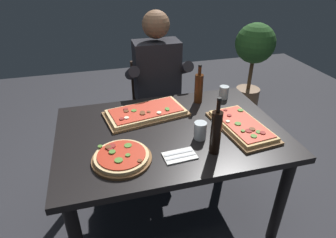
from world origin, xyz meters
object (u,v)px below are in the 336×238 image
object	(u,v)px
seated_diner	(158,83)
oil_bottle_amber	(216,132)
dining_table	(170,142)
tumbler_far_side	(200,132)
pizza_round_far	(122,157)
potted_plant_corner	(253,56)
diner_chair	(156,103)
pizza_rectangular_left	(242,126)
wine_bottle_dark	(199,88)
pizza_rectangular_front	(146,113)
tumbler_near_camera	(224,93)

from	to	relation	value
seated_diner	oil_bottle_amber	bearing A→B (deg)	-85.57
dining_table	tumbler_far_side	world-z (taller)	tumbler_far_side
pizza_round_far	potted_plant_corner	xyz separation A→B (m)	(1.68, 1.55, -0.07)
oil_bottle_amber	diner_chair	size ratio (longest dim) A/B	0.39
pizza_rectangular_left	diner_chair	bearing A→B (deg)	109.75
pizza_rectangular_left	wine_bottle_dark	world-z (taller)	wine_bottle_dark
tumbler_far_side	diner_chair	bearing A→B (deg)	92.90
tumbler_far_side	pizza_round_far	bearing A→B (deg)	-169.41
diner_chair	pizza_round_far	bearing A→B (deg)	-111.66
dining_table	pizza_rectangular_front	xyz separation A→B (m)	(-0.11, 0.22, 0.12)
pizza_round_far	tumbler_near_camera	world-z (taller)	tumbler_near_camera
seated_diner	tumbler_far_side	bearing A→B (deg)	-86.70
pizza_rectangular_front	pizza_rectangular_left	world-z (taller)	same
pizza_rectangular_left	wine_bottle_dark	xyz separation A→B (m)	(-0.14, 0.42, 0.10)
dining_table	wine_bottle_dark	xyz separation A→B (m)	(0.30, 0.32, 0.21)
pizza_rectangular_left	pizza_round_far	size ratio (longest dim) A/B	1.58
pizza_rectangular_front	pizza_rectangular_left	bearing A→B (deg)	-30.64
dining_table	pizza_rectangular_front	size ratio (longest dim) A/B	2.36
oil_bottle_amber	diner_chair	bearing A→B (deg)	93.96
dining_table	pizza_round_far	distance (m)	0.42
dining_table	potted_plant_corner	xyz separation A→B (m)	(1.35, 1.32, 0.05)
diner_chair	seated_diner	bearing A→B (deg)	-90.00
dining_table	tumbler_far_side	bearing A→B (deg)	-42.70
dining_table	diner_chair	size ratio (longest dim) A/B	1.61
pizza_round_far	diner_chair	distance (m)	1.20
tumbler_near_camera	pizza_rectangular_left	bearing A→B (deg)	-99.53
pizza_round_far	oil_bottle_amber	size ratio (longest dim) A/B	0.96
tumbler_far_side	potted_plant_corner	distance (m)	1.89
tumbler_far_side	seated_diner	xyz separation A→B (m)	(-0.05, 0.87, -0.04)
tumbler_near_camera	potted_plant_corner	bearing A→B (deg)	50.07
pizza_rectangular_left	wine_bottle_dark	bearing A→B (deg)	108.01
pizza_rectangular_left	tumbler_far_side	distance (m)	0.30
dining_table	seated_diner	world-z (taller)	seated_diner
wine_bottle_dark	oil_bottle_amber	bearing A→B (deg)	-101.94
pizza_rectangular_front	seated_diner	xyz separation A→B (m)	(0.21, 0.51, -0.02)
oil_bottle_amber	tumbler_far_side	bearing A→B (deg)	100.89
pizza_round_far	oil_bottle_amber	distance (m)	0.52
tumbler_far_side	potted_plant_corner	bearing A→B (deg)	50.59
oil_bottle_amber	tumbler_near_camera	distance (m)	0.71
pizza_rectangular_front	pizza_rectangular_left	distance (m)	0.64
seated_diner	tumbler_near_camera	bearing A→B (deg)	-44.27
potted_plant_corner	diner_chair	bearing A→B (deg)	-159.45
dining_table	potted_plant_corner	bearing A→B (deg)	44.48
tumbler_far_side	potted_plant_corner	size ratio (longest dim) A/B	0.10
seated_diner	potted_plant_corner	bearing A→B (deg)	25.21
wine_bottle_dark	potted_plant_corner	distance (m)	1.46
oil_bottle_amber	seated_diner	size ratio (longest dim) A/B	0.25
oil_bottle_amber	tumbler_near_camera	world-z (taller)	oil_bottle_amber
pizza_rectangular_left	tumbler_near_camera	bearing A→B (deg)	80.47
dining_table	tumbler_far_side	distance (m)	0.25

